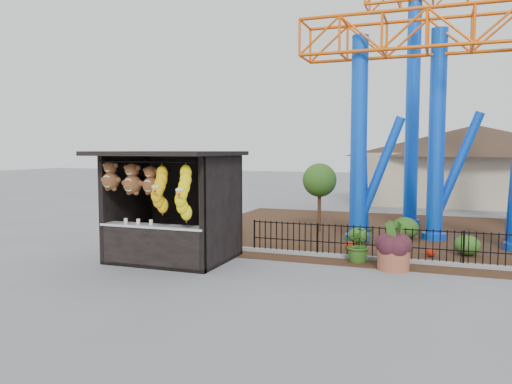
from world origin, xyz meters
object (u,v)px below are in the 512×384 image
(roller_coaster, at_px, (473,57))
(potted_plant, at_px, (359,244))
(prize_booth, at_px, (168,207))
(terracotta_planter, at_px, (393,259))

(roller_coaster, distance_m, potted_plant, 8.71)
(prize_booth, height_order, terracotta_planter, prize_booth)
(prize_booth, bearing_deg, roller_coaster, 42.12)
(potted_plant, bearing_deg, terracotta_planter, -39.88)
(prize_booth, bearing_deg, potted_plant, 18.87)
(prize_booth, distance_m, terracotta_planter, 6.30)
(prize_booth, xyz_separation_m, terracotta_planter, (6.06, 1.20, -1.27))
(roller_coaster, relative_size, potted_plant, 10.71)
(prize_booth, height_order, potted_plant, prize_booth)
(terracotta_planter, relative_size, potted_plant, 0.81)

